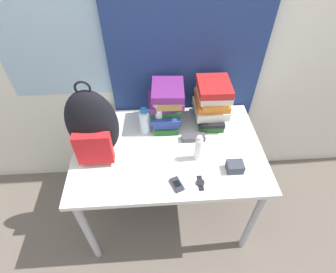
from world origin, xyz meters
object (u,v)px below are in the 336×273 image
(book_stack_left, at_px, (166,105))
(sunscreen_bottle, at_px, (198,148))
(sports_bottle, at_px, (159,114))
(sunglasses_case, at_px, (193,138))
(book_stack_center, at_px, (212,102))
(cell_phone, at_px, (177,184))
(backpack, at_px, (93,127))
(water_bottle, at_px, (145,121))
(wristwatch, at_px, (200,183))
(camera_pouch, at_px, (235,167))

(book_stack_left, height_order, sunscreen_bottle, book_stack_left)
(sports_bottle, relative_size, sunglasses_case, 1.79)
(book_stack_center, relative_size, cell_phone, 2.95)
(backpack, distance_m, cell_phone, 0.57)
(water_bottle, relative_size, wristwatch, 1.91)
(water_bottle, distance_m, wristwatch, 0.54)
(book_stack_left, height_order, cell_phone, book_stack_left)
(camera_pouch, bearing_deg, sports_bottle, 138.07)
(camera_pouch, bearing_deg, backpack, 167.24)
(book_stack_center, xyz_separation_m, cell_phone, (-0.28, -0.53, -0.15))
(sports_bottle, distance_m, camera_pouch, 0.58)
(book_stack_left, xyz_separation_m, water_bottle, (-0.15, -0.08, -0.06))
(sunglasses_case, bearing_deg, sports_bottle, 151.05)
(cell_phone, bearing_deg, book_stack_left, 92.65)
(sunglasses_case, distance_m, camera_pouch, 0.33)
(cell_phone, xyz_separation_m, sunglasses_case, (0.14, 0.35, 0.01))
(sunscreen_bottle, bearing_deg, camera_pouch, -27.18)
(book_stack_center, height_order, sunglasses_case, book_stack_center)
(book_stack_center, xyz_separation_m, camera_pouch, (0.07, -0.44, -0.13))
(book_stack_center, distance_m, camera_pouch, 0.47)
(backpack, xyz_separation_m, sunglasses_case, (0.59, 0.08, -0.21))
(sports_bottle, distance_m, cell_phone, 0.49)
(sunscreen_bottle, xyz_separation_m, sunglasses_case, (-0.00, 0.16, -0.07))
(camera_pouch, bearing_deg, sunscreen_bottle, 152.82)
(sports_bottle, distance_m, sunscreen_bottle, 0.36)
(sunglasses_case, bearing_deg, book_stack_center, 52.80)
(water_bottle, relative_size, camera_pouch, 2.04)
(book_stack_left, bearing_deg, cell_phone, -87.35)
(backpack, height_order, sports_bottle, backpack)
(backpack, height_order, wristwatch, backpack)
(sunscreen_bottle, height_order, cell_phone, sunscreen_bottle)
(water_bottle, bearing_deg, cell_phone, -68.97)
(book_stack_center, xyz_separation_m, water_bottle, (-0.45, -0.08, -0.07))
(sunglasses_case, height_order, wristwatch, sunglasses_case)
(sports_bottle, bearing_deg, sunglasses_case, -28.95)
(book_stack_left, bearing_deg, sports_bottle, -130.64)
(backpack, xyz_separation_m, water_bottle, (0.28, 0.18, -0.13))
(sunscreen_bottle, bearing_deg, book_stack_left, 116.39)
(sports_bottle, xyz_separation_m, sunglasses_case, (0.22, -0.12, -0.11))
(water_bottle, distance_m, camera_pouch, 0.63)
(book_stack_left, xyz_separation_m, cell_phone, (0.02, -0.53, -0.14))
(book_stack_left, height_order, sports_bottle, book_stack_left)
(backpack, xyz_separation_m, sunscreen_bottle, (0.60, -0.08, -0.14))
(water_bottle, height_order, sports_bottle, sports_bottle)
(water_bottle, relative_size, sunscreen_bottle, 1.04)
(sunscreen_bottle, relative_size, sunglasses_case, 1.24)
(book_stack_center, height_order, wristwatch, book_stack_center)
(sunscreen_bottle, distance_m, cell_phone, 0.25)
(cell_phone, xyz_separation_m, wristwatch, (0.13, 0.00, -0.00))
(backpack, height_order, camera_pouch, backpack)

